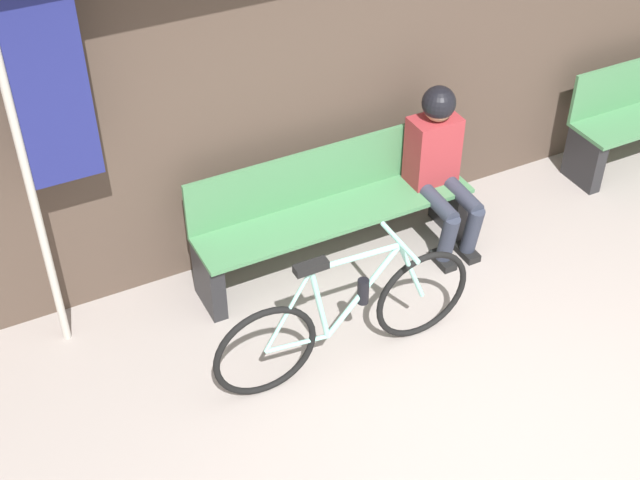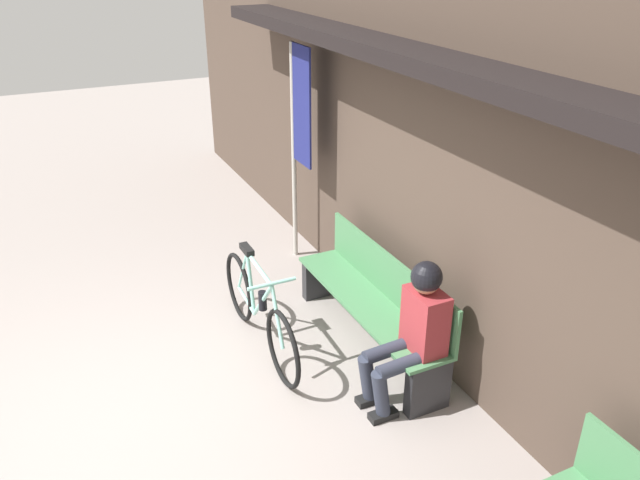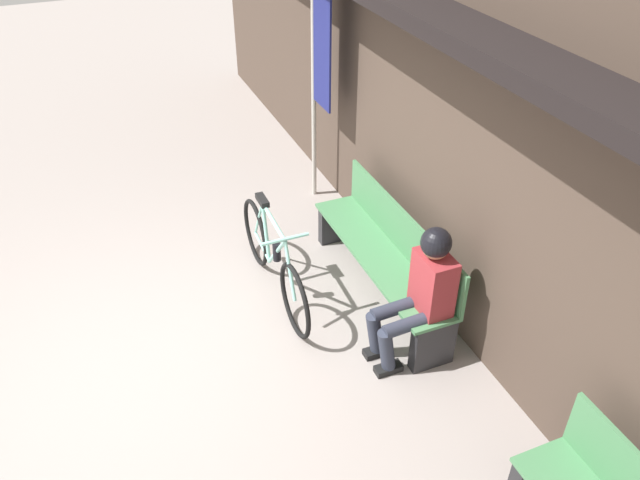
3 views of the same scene
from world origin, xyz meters
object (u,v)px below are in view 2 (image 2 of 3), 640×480
bicycle (259,311)px  banner_pole (299,126)px  park_bench_near (373,303)px  person_seated (414,325)px

bicycle → banner_pole: banner_pole is taller
park_bench_near → banner_pole: bearing=177.5°
person_seated → banner_pole: 2.64m
park_bench_near → person_seated: size_ratio=1.65×
park_bench_near → bicycle: bicycle is taller
banner_pole → person_seated: bearing=-4.4°
bicycle → person_seated: 1.43m
person_seated → bicycle: bearing=-145.2°
bicycle → banner_pole: bearing=143.9°
person_seated → banner_pole: size_ratio=0.51×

